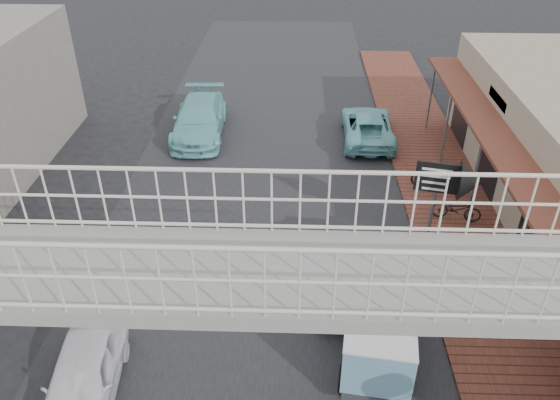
# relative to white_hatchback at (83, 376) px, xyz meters

# --- Properties ---
(ground) EXTENTS (120.00, 120.00, 0.00)m
(ground) POSITION_rel_white_hatchback_xyz_m (3.35, 2.26, -0.63)
(ground) COLOR black
(ground) RESTS_ON ground
(road_strip) EXTENTS (10.00, 60.00, 0.01)m
(road_strip) POSITION_rel_white_hatchback_xyz_m (3.35, 2.26, -0.62)
(road_strip) COLOR black
(road_strip) RESTS_ON ground
(sidewalk) EXTENTS (3.00, 40.00, 0.10)m
(sidewalk) POSITION_rel_white_hatchback_xyz_m (9.85, 5.26, -0.58)
(sidewalk) COLOR brown
(sidewalk) RESTS_ON ground
(footbridge) EXTENTS (16.40, 2.40, 6.34)m
(footbridge) POSITION_rel_white_hatchback_xyz_m (3.35, -1.74, 2.55)
(footbridge) COLOR gray
(footbridge) RESTS_ON ground
(white_hatchback) EXTENTS (1.84, 3.82, 1.26)m
(white_hatchback) POSITION_rel_white_hatchback_xyz_m (0.00, 0.00, 0.00)
(white_hatchback) COLOR white
(white_hatchback) RESTS_ON ground
(dark_sedan) EXTENTS (1.85, 4.18, 1.33)m
(dark_sedan) POSITION_rel_white_hatchback_xyz_m (6.04, 3.95, 0.04)
(dark_sedan) COLOR black
(dark_sedan) RESTS_ON ground
(angkot_curb) EXTENTS (2.12, 4.46, 1.23)m
(angkot_curb) POSITION_rel_white_hatchback_xyz_m (7.55, 13.26, -0.02)
(angkot_curb) COLOR #6EBABF
(angkot_curb) RESTS_ON ground
(angkot_far) EXTENTS (2.26, 5.15, 1.47)m
(angkot_far) POSITION_rel_white_hatchback_xyz_m (0.41, 13.51, 0.11)
(angkot_far) COLOR #70BFC2
(angkot_far) RESTS_ON ground
(angkot_van) EXTENTS (2.00, 3.65, 1.70)m
(angkot_van) POSITION_rel_white_hatchback_xyz_m (6.59, 1.41, 0.45)
(angkot_van) COLOR black
(angkot_van) RESTS_ON ground
(motorcycle_near) EXTENTS (1.67, 0.91, 0.83)m
(motorcycle_near) POSITION_rel_white_hatchback_xyz_m (9.85, 7.19, -0.11)
(motorcycle_near) COLOR black
(motorcycle_near) RESTS_ON sidewalk
(motorcycle_far) EXTENTS (1.55, 0.54, 0.91)m
(motorcycle_far) POSITION_rel_white_hatchback_xyz_m (9.49, 9.28, -0.07)
(motorcycle_far) COLOR black
(motorcycle_far) RESTS_ON sidewalk
(arrow_sign) EXTENTS (1.89, 1.24, 3.15)m
(arrow_sign) POSITION_rel_white_hatchback_xyz_m (9.30, 5.27, 2.01)
(arrow_sign) COLOR #59595B
(arrow_sign) RESTS_ON sidewalk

